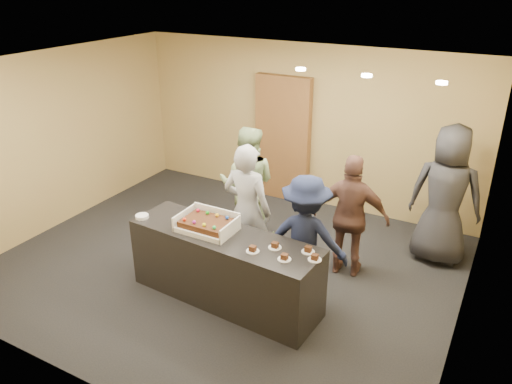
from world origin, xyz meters
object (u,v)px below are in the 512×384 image
cake_box (208,226)px  person_sage_man (247,184)px  person_server_grey (247,211)px  person_navy_man (305,239)px  serving_counter (225,267)px  plate_stack (142,216)px  person_brown_extra (351,217)px  person_dark_suit (446,195)px  sheet_cake (207,223)px  storage_cabinet (283,139)px

cake_box → person_sage_man: (-0.29, 1.46, -0.07)m
person_server_grey → person_navy_man: bearing=168.5°
serving_counter → plate_stack: 1.23m
serving_counter → person_brown_extra: person_brown_extra is taller
serving_counter → person_navy_man: person_navy_man is taller
serving_counter → person_dark_suit: person_dark_suit is taller
person_brown_extra → person_dark_suit: 1.37m
sheet_cake → plate_stack: (-0.89, -0.12, -0.08)m
sheet_cake → cake_box: bearing=89.1°
person_brown_extra → plate_stack: bearing=24.2°
serving_counter → sheet_cake: (-0.24, 0.00, 0.55)m
serving_counter → person_navy_man: (0.81, 0.52, 0.36)m
storage_cabinet → person_sage_man: size_ratio=1.24×
person_server_grey → person_dark_suit: 2.68m
sheet_cake → person_sage_man: 1.52m
person_dark_suit → person_navy_man: bearing=51.0°
person_sage_man → person_dark_suit: size_ratio=0.89×
person_sage_man → person_brown_extra: person_sage_man is taller
storage_cabinet → sheet_cake: bearing=-81.0°
person_dark_suit → person_sage_man: bearing=14.0°
plate_stack → person_navy_man: 2.05m
serving_counter → cake_box: 0.55m
person_server_grey → person_dark_suit: size_ratio=0.92×
sheet_cake → plate_stack: bearing=-172.1°
cake_box → person_server_grey: bearing=75.5°
person_navy_man → person_brown_extra: (0.31, 0.77, 0.03)m
plate_stack → person_navy_man: person_navy_man is taller
plate_stack → person_dark_suit: person_dark_suit is taller
person_brown_extra → person_dark_suit: bearing=-144.8°
cake_box → person_brown_extra: (1.36, 1.27, -0.11)m
storage_cabinet → sheet_cake: size_ratio=3.75×
cake_box → person_dark_suit: size_ratio=0.35×
person_sage_man → person_dark_suit: bearing=176.1°
plate_stack → person_sage_man: 1.72m
serving_counter → person_server_grey: 0.82m
person_navy_man → person_dark_suit: 2.14m
serving_counter → person_dark_suit: (2.11, 2.22, 0.53)m
sheet_cake → person_dark_suit: 3.23m
sheet_cake → person_server_grey: person_server_grey is taller
plate_stack → person_sage_man: person_sage_man is taller
plate_stack → person_server_grey: (1.06, 0.80, -0.02)m
person_server_grey → person_sage_man: size_ratio=1.03×
plate_stack → storage_cabinet: bearing=82.8°
storage_cabinet → cake_box: size_ratio=3.20×
person_brown_extra → serving_counter: bearing=41.0°
storage_cabinet → person_server_grey: size_ratio=1.20×
plate_stack → person_sage_man: (0.61, 1.61, -0.05)m
serving_counter → plate_stack: bearing=-169.8°
person_navy_man → person_brown_extra: person_brown_extra is taller
storage_cabinet → cake_box: (0.49, -3.04, -0.14)m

